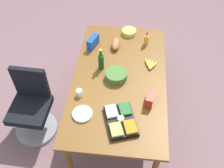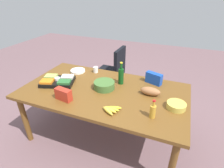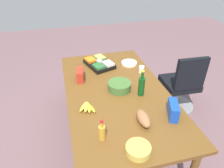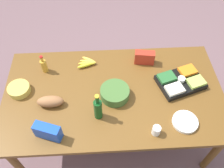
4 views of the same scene
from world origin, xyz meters
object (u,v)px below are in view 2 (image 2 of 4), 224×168
Objects in this scene: bread_loaf at (150,91)px; paper_plate_stack at (78,71)px; dressing_bottle at (153,111)px; banana_bunch at (111,109)px; wine_bottle at (121,76)px; chip_bag_red at (63,94)px; paper_cup at (96,70)px; conference_table at (104,94)px; salad_bowl at (104,85)px; veggie_tray at (58,81)px; office_chair at (111,77)px; chip_bowl at (176,106)px; chip_bag_blue at (154,78)px.

bread_loaf reaches higher than paper_plate_stack.
dressing_bottle is 1.43m from paper_plate_stack.
wine_bottle is (-0.10, 0.62, 0.09)m from banana_bunch.
dressing_bottle is at bearing 3.41° from chip_bag_red.
paper_cup reaches higher than paper_plate_stack.
conference_table is 0.56m from paper_cup.
salad_bowl is 0.87× the size of wine_bottle.
conference_table is 0.66m from veggie_tray.
office_chair is 0.88m from paper_plate_stack.
dressing_bottle is at bearing -46.56° from wine_bottle.
paper_plate_stack is at bearing 152.30° from dressing_bottle.
conference_table is at bearing -53.08° from paper_cup.
chip_bowl reaches higher than banana_bunch.
paper_cup is at bearing 158.08° from wine_bottle.
chip_bowl reaches higher than paper_plate_stack.
wine_bottle is (0.16, 0.20, 0.07)m from salad_bowl.
paper_cup is at bearing 159.73° from bread_loaf.
chip_bag_blue is at bearing 36.47° from conference_table.
paper_cup is at bearing 89.16° from chip_bag_red.
bread_loaf is at bearing 27.52° from chip_bag_red.
wine_bottle reaches higher than conference_table.
bread_loaf reaches higher than paper_cup.
conference_table is 0.70m from paper_plate_stack.
chip_bag_blue is 2.44× the size of paper_cup.
chip_bowl is (1.53, 0.01, -0.00)m from veggie_tray.
bread_loaf is at bearing 103.64° from dressing_bottle.
chip_bag_blue reaches higher than paper_plate_stack.
dressing_bottle is at bearing -36.75° from paper_cup.
salad_bowl is at bearing -173.79° from bread_loaf.
banana_bunch is 0.43m from dressing_bottle.
office_chair is 0.78m from paper_cup.
salad_bowl reaches higher than paper_cup.
conference_table is 10.12× the size of chip_bowl.
veggie_tray is at bearing -171.97° from bread_loaf.
veggie_tray reaches higher than conference_table.
dressing_bottle is 0.93× the size of paper_plate_stack.
paper_cup is at bearing 57.40° from veggie_tray.
chip_bowl is at bearing 26.10° from banana_bunch.
conference_table is 1.18m from office_chair.
chip_bowl is at bearing 14.14° from chip_bag_red.
dressing_bottle reaches higher than office_chair.
conference_table is 10.37× the size of chip_bag_red.
bread_loaf is 2.67× the size of paper_cup.
salad_bowl is at bearing -127.17° from wine_bottle.
dressing_bottle is 1.25m from paper_cup.
chip_bag_blue reaches higher than bread_loaf.
chip_bowl is 1.54m from paper_plate_stack.
chip_bag_blue is 0.92× the size of bread_loaf.
dressing_bottle is 0.43m from bread_loaf.
bread_loaf is at bearing 55.92° from banana_bunch.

